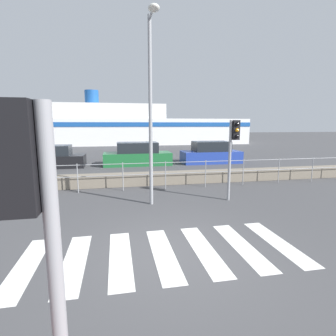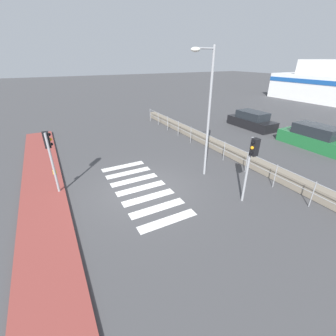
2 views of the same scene
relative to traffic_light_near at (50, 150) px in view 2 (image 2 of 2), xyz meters
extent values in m
plane|color=#424244|center=(1.64, 3.43, -2.06)|extent=(160.00, 160.00, 0.00)
cube|color=brown|center=(1.64, -0.67, -2.00)|extent=(24.00, 1.80, 0.12)
cube|color=silver|center=(-1.27, 3.43, -2.06)|extent=(0.45, 2.40, 0.01)
cube|color=silver|center=(-0.37, 3.43, -2.06)|extent=(0.45, 2.40, 0.01)
cube|color=silver|center=(0.53, 3.43, -2.06)|extent=(0.45, 2.40, 0.01)
cube|color=silver|center=(1.43, 3.43, -2.06)|extent=(0.45, 2.40, 0.01)
cube|color=silver|center=(2.33, 3.43, -2.06)|extent=(0.45, 2.40, 0.01)
cube|color=silver|center=(3.23, 3.43, -2.06)|extent=(0.45, 2.40, 0.01)
cube|color=silver|center=(4.13, 3.43, -2.06)|extent=(0.45, 2.40, 0.01)
cube|color=slate|center=(1.64, 9.89, -1.78)|extent=(25.74, 0.55, 0.56)
cylinder|color=gray|center=(1.64, 9.02, -0.94)|extent=(23.16, 0.03, 0.03)
cylinder|color=gray|center=(1.64, 9.02, -1.41)|extent=(23.16, 0.03, 0.03)
cylinder|color=gray|center=(-9.94, 9.02, -1.47)|extent=(0.04, 0.04, 1.18)
cylinder|color=gray|center=(-8.16, 9.02, -1.47)|extent=(0.04, 0.04, 1.18)
cylinder|color=gray|center=(-6.38, 9.02, -1.47)|extent=(0.04, 0.04, 1.18)
cylinder|color=gray|center=(-4.59, 9.02, -1.47)|extent=(0.04, 0.04, 1.18)
cylinder|color=gray|center=(-2.81, 9.02, -1.47)|extent=(0.04, 0.04, 1.18)
cylinder|color=gray|center=(-1.03, 9.02, -1.47)|extent=(0.04, 0.04, 1.18)
cylinder|color=gray|center=(0.75, 9.02, -1.47)|extent=(0.04, 0.04, 1.18)
cylinder|color=gray|center=(2.53, 9.02, -1.47)|extent=(0.04, 0.04, 1.18)
cylinder|color=gray|center=(4.32, 9.02, -1.47)|extent=(0.04, 0.04, 1.18)
cylinder|color=gray|center=(6.10, 9.02, -1.47)|extent=(0.04, 0.04, 1.18)
cylinder|color=gray|center=(0.10, -0.01, -0.63)|extent=(0.10, 0.10, 2.85)
cube|color=black|center=(-0.07, -0.01, 0.45)|extent=(0.24, 0.24, 0.68)
sphere|color=black|center=(-0.07, 0.13, 0.66)|extent=(0.13, 0.13, 0.13)
sphere|color=orange|center=(-0.07, 0.13, 0.45)|extent=(0.13, 0.13, 0.13)
sphere|color=black|center=(-0.07, 0.13, 0.24)|extent=(0.13, 0.13, 0.13)
cube|color=yellow|center=(-0.01, -0.01, -1.01)|extent=(0.10, 0.14, 0.18)
cylinder|color=gray|center=(4.46, 6.90, -0.63)|extent=(0.10, 0.10, 2.86)
cube|color=black|center=(4.63, 6.90, 0.46)|extent=(0.24, 0.24, 0.68)
sphere|color=black|center=(4.63, 6.76, 0.67)|extent=(0.13, 0.13, 0.13)
sphere|color=orange|center=(4.63, 6.76, 0.46)|extent=(0.13, 0.13, 0.13)
sphere|color=black|center=(4.63, 6.76, 0.25)|extent=(0.13, 0.13, 0.13)
cylinder|color=gray|center=(1.65, 6.96, 0.97)|extent=(0.12, 0.12, 6.06)
cylinder|color=gray|center=(1.65, 6.49, 3.85)|extent=(0.07, 0.94, 0.07)
ellipsoid|color=silver|center=(1.65, 6.02, 3.80)|extent=(0.32, 0.42, 0.19)
cube|color=black|center=(-3.66, 15.96, -1.67)|extent=(4.30, 1.72, 0.77)
cube|color=#1E2328|center=(-3.66, 15.96, -0.97)|extent=(2.58, 1.51, 0.63)
cube|color=#1E6633|center=(1.91, 15.96, -1.64)|extent=(4.49, 1.77, 0.84)
cube|color=#1E2328|center=(1.91, 15.96, -0.87)|extent=(2.70, 1.56, 0.69)
camera|label=1|loc=(0.52, -1.70, 0.65)|focal=28.00mm
camera|label=2|loc=(10.09, 0.24, 3.49)|focal=24.00mm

